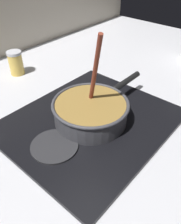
% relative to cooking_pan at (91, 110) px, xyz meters
% --- Properties ---
extents(ground, '(2.40, 1.60, 0.04)m').
position_rel_cooking_pan_xyz_m(ground, '(-0.03, -0.07, -0.07)').
color(ground, '#B7B7BC').
extents(hob_plate, '(0.56, 0.48, 0.01)m').
position_rel_cooking_pan_xyz_m(hob_plate, '(-0.00, 0.00, -0.05)').
color(hob_plate, black).
rests_on(hob_plate, ground).
extents(burner_ring, '(0.19, 0.19, 0.01)m').
position_rel_cooking_pan_xyz_m(burner_ring, '(-0.00, 0.00, -0.04)').
color(burner_ring, '#592D0C').
rests_on(burner_ring, hob_plate).
extents(spare_burner, '(0.14, 0.14, 0.01)m').
position_rel_cooking_pan_xyz_m(spare_burner, '(-0.17, 0.00, -0.04)').
color(spare_burner, '#262628').
rests_on(spare_burner, hob_plate).
extents(cooking_pan, '(0.42, 0.26, 0.31)m').
position_rel_cooking_pan_xyz_m(cooking_pan, '(0.00, 0.00, 0.00)').
color(cooking_pan, '#38383D').
rests_on(cooking_pan, hob_plate).
extents(condiment_jar, '(0.07, 0.07, 0.11)m').
position_rel_cooking_pan_xyz_m(condiment_jar, '(0.04, 0.49, 0.00)').
color(condiment_jar, gold).
rests_on(condiment_jar, ground).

